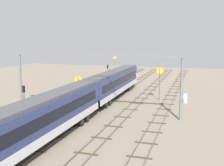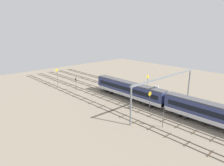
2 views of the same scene
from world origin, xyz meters
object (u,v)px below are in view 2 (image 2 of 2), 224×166
Objects in this scene: overhead_gantry at (165,84)px; speed_sign_mid_trackside at (57,75)px; train at (164,100)px; relay_cabinet at (156,88)px; speed_sign_near_foreground at (147,81)px; signal_light_trackside_departure at (76,82)px; speed_sign_far_trackside at (150,98)px; signal_light_trackside_approach at (163,114)px.

speed_sign_mid_trackside is (38.41, 8.48, -3.02)m from overhead_gantry.
train is 2.00× the size of overhead_gantry.
relay_cabinet is (-27.43, -20.85, -3.06)m from speed_sign_mid_trackside.
speed_sign_near_foreground is 22.81m from signal_light_trackside_departure.
overhead_gantry is at bearing -55.49° from train.
relay_cabinet is (9.07, -15.68, -2.68)m from speed_sign_far_trackside.
train is 31.38× the size of relay_cabinet.
speed_sign_mid_trackside is 36.87m from speed_sign_far_trackside.
speed_sign_far_trackside is (-36.50, -5.17, -0.38)m from speed_sign_mid_trackside.
speed_sign_far_trackside is at bearing -171.94° from speed_sign_mid_trackside.
signal_light_trackside_departure is at bearing -1.47° from signal_light_trackside_approach.
speed_sign_mid_trackside is at bearing 6.76° from signal_light_trackside_departure.
train is 8.69× the size of speed_sign_near_foreground.
speed_sign_far_trackside reaches higher than signal_light_trackside_departure.
relay_cabinet is at bearing -51.81° from signal_light_trackside_approach.
relay_cabinet is (16.13, -20.51, -2.19)m from signal_light_trackside_approach.
signal_light_trackside_approach is at bearing 145.64° from speed_sign_far_trackside.
signal_light_trackside_departure reaches higher than relay_cabinet.
signal_light_trackside_departure is at bearing 13.66° from train.
train is at bearing -57.79° from signal_light_trackside_approach.
signal_light_trackside_approach reaches higher than relay_cabinet.
speed_sign_mid_trackside is 1.34× the size of signal_light_trackside_approach.
speed_sign_near_foreground is (11.51, -8.22, 1.21)m from train.
speed_sign_far_trackside is (2.15, 2.97, 0.75)m from train.
relay_cabinet is at bearing -142.76° from speed_sign_mid_trackside.
relay_cabinet is at bearing -48.40° from overhead_gantry.
speed_sign_near_foreground reaches higher than speed_sign_far_trackside.
signal_light_trackside_approach is at bearing 122.31° from overhead_gantry.
speed_sign_mid_trackside reaches higher than train.
speed_sign_near_foreground is (11.28, -7.87, -2.95)m from overhead_gantry.
speed_sign_near_foreground is at bearing 86.30° from relay_cabinet.
speed_sign_near_foreground is 1.30× the size of signal_light_trackside_approach.
speed_sign_mid_trackside is 3.71× the size of relay_cabinet.
speed_sign_near_foreground is at bearing -35.52° from train.
speed_sign_mid_trackside is 43.57m from signal_light_trackside_approach.
speed_sign_near_foreground reaches higher than train.
overhead_gantry is at bearing 145.08° from speed_sign_near_foreground.
signal_light_trackside_departure is (33.45, -0.86, -0.06)m from signal_light_trackside_approach.
signal_light_trackside_approach is at bearing 128.19° from relay_cabinet.
train is at bearing -125.93° from speed_sign_far_trackside.
speed_sign_far_trackside is 18.31m from relay_cabinet.
speed_sign_near_foreground is 5.49m from relay_cabinet.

